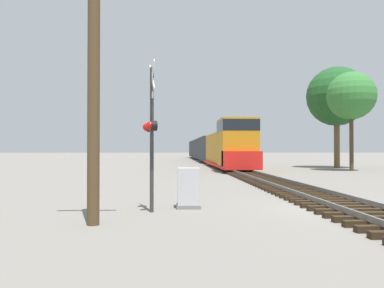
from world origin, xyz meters
name	(u,v)px	position (x,y,z in m)	size (l,w,h in m)	color
ground_plane	(344,209)	(0.00, 0.00, 0.00)	(400.00, 400.00, 0.00)	slate
rail_track_bed	(344,205)	(0.00, 0.00, 0.14)	(2.60, 160.00, 0.31)	black
freight_train	(207,149)	(0.00, 46.01, 1.93)	(3.01, 60.52, 4.47)	#B77A14
crossing_signal_near	(151,129)	(-6.12, -0.26, 2.52)	(0.50, 1.01, 4.57)	#333333
relay_cabinet	(188,188)	(-4.95, 0.49, 0.64)	(0.78, 0.65, 1.30)	slate
utility_pole	(94,73)	(-7.47, -2.10, 3.85)	(1.80, 0.31, 7.47)	#4C3A23
tree_far_right	(351,96)	(10.31, 20.43, 6.60)	(4.21, 4.21, 8.74)	#473521
tree_mid_background	(337,97)	(11.34, 25.64, 7.29)	(6.03, 6.03, 10.35)	brown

